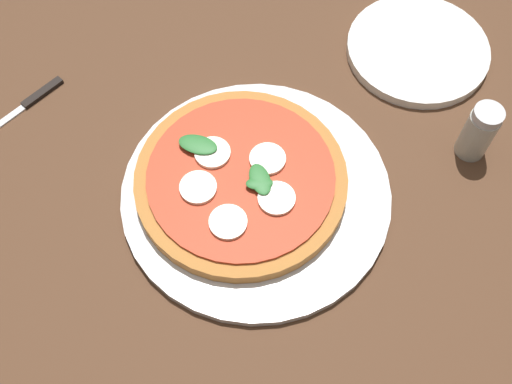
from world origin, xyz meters
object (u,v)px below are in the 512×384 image
dining_table (262,217)px  plate_white (418,49)px  pizza (242,183)px  knife (24,106)px  pepper_shaker (479,132)px  serving_tray (256,194)px

dining_table → plate_white: bearing=-156.4°
pizza → knife: bearing=-44.0°
plate_white → pepper_shaker: 0.17m
serving_tray → knife: 0.33m
plate_white → knife: bearing=-10.2°
pepper_shaker → pizza: bearing=-8.2°
dining_table → pepper_shaker: bearing=170.0°
dining_table → serving_tray: 0.10m
knife → pepper_shaker: size_ratio=1.91×
dining_table → plate_white: (-0.27, -0.12, 0.10)m
pizza → pepper_shaker: pepper_shaker is taller
dining_table → knife: 0.35m
serving_tray → knife: size_ratio=2.10×
pizza → dining_table: bearing=-171.4°
pizza → serving_tray: bearing=141.5°
dining_table → plate_white: 0.32m
knife → pepper_shaker: bearing=153.2°
plate_white → serving_tray: bearing=25.1°
serving_tray → pizza: size_ratio=1.28×
knife → pepper_shaker: pepper_shaker is taller
pizza → plate_white: pizza is taller
pizza → knife: 0.32m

